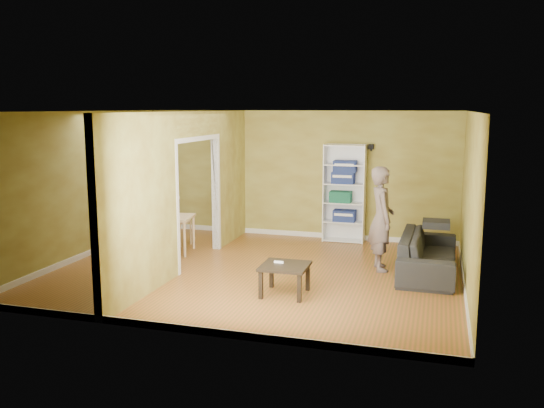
{
  "coord_description": "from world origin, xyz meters",
  "views": [
    {
      "loc": [
        2.8,
        -8.71,
        2.67
      ],
      "look_at": [
        0.2,
        0.2,
        1.1
      ],
      "focal_mm": 38.0,
      "sensor_mm": 36.0,
      "label": 1
    }
  ],
  "objects_px": {
    "person": "(382,210)",
    "dining_table": "(163,220)",
    "bookshelf": "(345,193)",
    "coffee_table": "(285,269)",
    "chair_near": "(151,236)",
    "chair_left": "(128,225)",
    "chair_far": "(179,220)",
    "sofa": "(429,248)"
  },
  "relations": [
    {
      "from": "person",
      "to": "chair_near",
      "type": "xyz_separation_m",
      "value": [
        -3.95,
        -0.51,
        -0.57
      ]
    },
    {
      "from": "bookshelf",
      "to": "coffee_table",
      "type": "distance_m",
      "value": 3.69
    },
    {
      "from": "chair_left",
      "to": "chair_far",
      "type": "relative_size",
      "value": 0.97
    },
    {
      "from": "bookshelf",
      "to": "coffee_table",
      "type": "bearing_deg",
      "value": -94.16
    },
    {
      "from": "coffee_table",
      "to": "chair_left",
      "type": "height_order",
      "value": "chair_left"
    },
    {
      "from": "sofa",
      "to": "chair_far",
      "type": "bearing_deg",
      "value": 83.39
    },
    {
      "from": "person",
      "to": "dining_table",
      "type": "height_order",
      "value": "person"
    },
    {
      "from": "coffee_table",
      "to": "chair_far",
      "type": "distance_m",
      "value": 3.65
    },
    {
      "from": "person",
      "to": "sofa",
      "type": "bearing_deg",
      "value": -105.89
    },
    {
      "from": "person",
      "to": "dining_table",
      "type": "xyz_separation_m",
      "value": [
        -4.0,
        0.06,
        -0.41
      ]
    },
    {
      "from": "sofa",
      "to": "dining_table",
      "type": "distance_m",
      "value": 4.77
    },
    {
      "from": "bookshelf",
      "to": "chair_far",
      "type": "distance_m",
      "value": 3.33
    },
    {
      "from": "bookshelf",
      "to": "dining_table",
      "type": "bearing_deg",
      "value": -148.76
    },
    {
      "from": "dining_table",
      "to": "chair_left",
      "type": "height_order",
      "value": "chair_left"
    },
    {
      "from": "person",
      "to": "chair_far",
      "type": "relative_size",
      "value": 2.02
    },
    {
      "from": "dining_table",
      "to": "chair_left",
      "type": "distance_m",
      "value": 0.7
    },
    {
      "from": "dining_table",
      "to": "chair_near",
      "type": "height_order",
      "value": "chair_near"
    },
    {
      "from": "bookshelf",
      "to": "dining_table",
      "type": "xyz_separation_m",
      "value": [
        -3.08,
        -1.87,
        -0.37
      ]
    },
    {
      "from": "sofa",
      "to": "coffee_table",
      "type": "xyz_separation_m",
      "value": [
        -1.95,
        -1.72,
        -0.05
      ]
    },
    {
      "from": "chair_far",
      "to": "person",
      "type": "bearing_deg",
      "value": -173.86
    },
    {
      "from": "chair_left",
      "to": "chair_near",
      "type": "distance_m",
      "value": 0.9
    },
    {
      "from": "bookshelf",
      "to": "chair_left",
      "type": "distance_m",
      "value": 4.27
    },
    {
      "from": "coffee_table",
      "to": "person",
      "type": "bearing_deg",
      "value": 55.2
    },
    {
      "from": "person",
      "to": "chair_near",
      "type": "bearing_deg",
      "value": 79.94
    },
    {
      "from": "sofa",
      "to": "chair_left",
      "type": "xyz_separation_m",
      "value": [
        -5.46,
        -0.03,
        0.06
      ]
    },
    {
      "from": "chair_left",
      "to": "chair_far",
      "type": "height_order",
      "value": "chair_far"
    },
    {
      "from": "bookshelf",
      "to": "chair_near",
      "type": "height_order",
      "value": "bookshelf"
    },
    {
      "from": "dining_table",
      "to": "chair_near",
      "type": "relative_size",
      "value": 1.24
    },
    {
      "from": "coffee_table",
      "to": "chair_left",
      "type": "distance_m",
      "value": 3.9
    },
    {
      "from": "chair_near",
      "to": "chair_far",
      "type": "bearing_deg",
      "value": 74.82
    },
    {
      "from": "sofa",
      "to": "bookshelf",
      "type": "relative_size",
      "value": 1.14
    },
    {
      "from": "person",
      "to": "dining_table",
      "type": "relative_size",
      "value": 1.86
    },
    {
      "from": "sofa",
      "to": "person",
      "type": "bearing_deg",
      "value": 92.75
    },
    {
      "from": "chair_near",
      "to": "dining_table",
      "type": "bearing_deg",
      "value": 79.48
    },
    {
      "from": "chair_near",
      "to": "chair_far",
      "type": "distance_m",
      "value": 1.18
    },
    {
      "from": "sofa",
      "to": "chair_near",
      "type": "relative_size",
      "value": 2.53
    },
    {
      "from": "coffee_table",
      "to": "chair_near",
      "type": "relative_size",
      "value": 0.76
    },
    {
      "from": "sofa",
      "to": "chair_near",
      "type": "xyz_separation_m",
      "value": [
        -4.72,
        -0.53,
        0.02
      ]
    },
    {
      "from": "sofa",
      "to": "bookshelf",
      "type": "height_order",
      "value": "bookshelf"
    },
    {
      "from": "bookshelf",
      "to": "chair_near",
      "type": "relative_size",
      "value": 2.22
    },
    {
      "from": "bookshelf",
      "to": "sofa",
      "type": "bearing_deg",
      "value": -48.5
    },
    {
      "from": "chair_left",
      "to": "sofa",
      "type": "bearing_deg",
      "value": 72.62
    }
  ]
}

